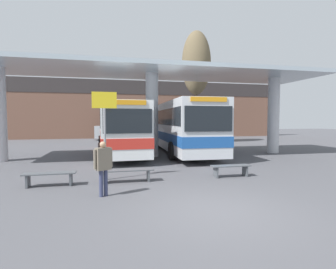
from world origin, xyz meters
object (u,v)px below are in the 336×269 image
transit_bus_center_bay (179,125)px  waiting_bench_far_platform (127,173)px  poplar_tree_behind_left (196,64)px  transit_bus_left_bay (120,127)px  waiting_bench_near_pillar (50,176)px  waiting_bench_mid_platform (231,168)px  pedestrian_waiting (103,163)px  parked_car_street (115,130)px  info_sign_platform (105,118)px

transit_bus_center_bay → waiting_bench_far_platform: 9.54m
transit_bus_center_bay → poplar_tree_behind_left: 8.98m
transit_bus_left_bay → waiting_bench_near_pillar: bearing=69.8°
waiting_bench_mid_platform → poplar_tree_behind_left: size_ratio=0.15×
pedestrian_waiting → waiting_bench_near_pillar: bearing=110.2°
waiting_bench_near_pillar → parked_car_street: 20.63m
waiting_bench_far_platform → pedestrian_waiting: 1.91m
waiting_bench_mid_platform → waiting_bench_far_platform: (-4.08, 0.00, 0.01)m
transit_bus_left_bay → parked_car_street: transit_bus_left_bay is taller
info_sign_platform → poplar_tree_behind_left: poplar_tree_behind_left is taller
waiting_bench_near_pillar → info_sign_platform: 2.76m
transit_bus_left_bay → waiting_bench_near_pillar: size_ratio=6.34×
waiting_bench_far_platform → parked_car_street: size_ratio=0.44×
waiting_bench_near_pillar → waiting_bench_mid_platform: 6.67m
waiting_bench_mid_platform → pedestrian_waiting: bearing=-161.6°
transit_bus_center_bay → waiting_bench_near_pillar: transit_bus_center_bay is taller
transit_bus_left_bay → waiting_bench_far_platform: bearing=87.6°
transit_bus_left_bay → waiting_bench_mid_platform: bearing=114.5°
waiting_bench_near_pillar → poplar_tree_behind_left: bearing=55.0°
poplar_tree_behind_left → parked_car_street: poplar_tree_behind_left is taller
waiting_bench_far_platform → poplar_tree_behind_left: (7.57, 14.49, 7.24)m
info_sign_platform → parked_car_street: bearing=87.6°
transit_bus_left_bay → pedestrian_waiting: transit_bus_left_bay is taller
info_sign_platform → waiting_bench_near_pillar: bearing=-163.4°
info_sign_platform → poplar_tree_behind_left: bearing=59.1°
parked_car_street → waiting_bench_mid_platform: bearing=-75.6°
transit_bus_left_bay → waiting_bench_near_pillar: (-2.67, -8.08, -1.45)m
info_sign_platform → parked_car_street: size_ratio=0.73×
transit_bus_left_bay → pedestrian_waiting: 9.76m
waiting_bench_near_pillar → poplar_tree_behind_left: poplar_tree_behind_left is taller
pedestrian_waiting → poplar_tree_behind_left: 19.30m
transit_bus_center_bay → info_sign_platform: bearing=59.6°
waiting_bench_mid_platform → poplar_tree_behind_left: 16.57m
transit_bus_left_bay → pedestrian_waiting: (-0.86, -9.69, -0.80)m
waiting_bench_near_pillar → info_sign_platform: size_ratio=0.52×
poplar_tree_behind_left → waiting_bench_mid_platform: bearing=-103.5°
waiting_bench_near_pillar → info_sign_platform: info_sign_platform is taller
transit_bus_left_bay → waiting_bench_near_pillar: transit_bus_left_bay is taller
waiting_bench_mid_platform → parked_car_street: size_ratio=0.35×
waiting_bench_near_pillar → waiting_bench_far_platform: (2.59, 0.00, 0.01)m
waiting_bench_mid_platform → pedestrian_waiting: pedestrian_waiting is taller
transit_bus_center_bay → poplar_tree_behind_left: size_ratio=1.17×
waiting_bench_far_platform → info_sign_platform: (-0.76, 0.55, 1.98)m
transit_bus_center_bay → waiting_bench_far_platform: size_ratio=6.36×
pedestrian_waiting → waiting_bench_mid_platform: bearing=-9.6°
waiting_bench_near_pillar → waiting_bench_far_platform: 2.59m
waiting_bench_mid_platform → waiting_bench_far_platform: size_ratio=0.80×
transit_bus_center_bay → pedestrian_waiting: (-5.02, -10.03, -0.89)m
pedestrian_waiting → parked_car_street: size_ratio=0.36×
transit_bus_center_bay → waiting_bench_mid_platform: 8.55m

